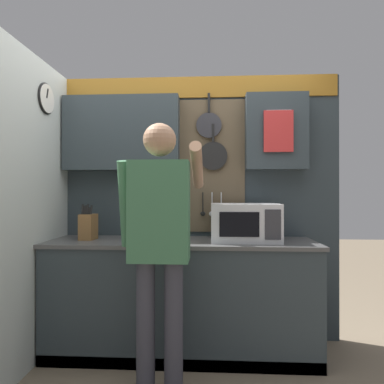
{
  "coord_description": "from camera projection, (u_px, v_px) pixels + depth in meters",
  "views": [
    {
      "loc": [
        0.24,
        -2.75,
        1.29
      ],
      "look_at": [
        0.07,
        0.19,
        1.3
      ],
      "focal_mm": 32.0,
      "sensor_mm": 36.0,
      "label": 1
    }
  ],
  "objects": [
    {
      "name": "base_cabinet_counter",
      "position": [
        181.0,
        297.0,
        2.75
      ],
      "size": [
        2.14,
        0.62,
        0.91
      ],
      "color": "#2D383D",
      "rests_on": "ground_plane"
    },
    {
      "name": "utensil_crock",
      "position": [
        136.0,
        229.0,
        2.79
      ],
      "size": [
        0.12,
        0.12,
        0.35
      ],
      "color": "white",
      "rests_on": "base_cabinet_counter"
    },
    {
      "name": "back_wall_unit",
      "position": [
        182.0,
        176.0,
        3.03
      ],
      "size": [
        2.71,
        0.23,
        2.32
      ],
      "color": "#2D383D",
      "rests_on": "ground_plane"
    },
    {
      "name": "person",
      "position": [
        160.0,
        231.0,
        2.2
      ],
      "size": [
        0.54,
        0.65,
        1.74
      ],
      "color": "#383842",
      "rests_on": "ground_plane"
    },
    {
      "name": "side_wall",
      "position": [
        23.0,
        209.0,
        2.42
      ],
      "size": [
        0.07,
        1.6,
        2.32
      ],
      "color": "silver",
      "rests_on": "ground_plane"
    },
    {
      "name": "microwave",
      "position": [
        245.0,
        222.0,
        2.73
      ],
      "size": [
        0.54,
        0.4,
        0.3
      ],
      "color": "silver",
      "rests_on": "base_cabinet_counter"
    },
    {
      "name": "knife_block",
      "position": [
        88.0,
        226.0,
        2.81
      ],
      "size": [
        0.12,
        0.16,
        0.29
      ],
      "color": "brown",
      "rests_on": "base_cabinet_counter"
    },
    {
      "name": "ground_plane",
      "position": [
        181.0,
        353.0,
        2.75
      ],
      "size": [
        14.0,
        14.0,
        0.0
      ],
      "primitive_type": "plane",
      "color": "#756651"
    }
  ]
}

